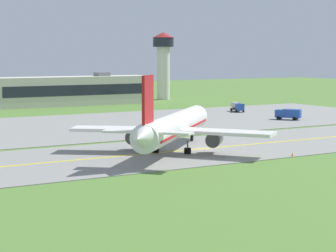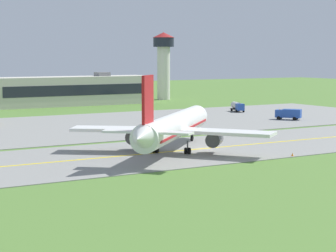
{
  "view_description": "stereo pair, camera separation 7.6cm",
  "coord_description": "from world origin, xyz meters",
  "px_view_note": "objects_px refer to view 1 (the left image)",
  "views": [
    {
      "loc": [
        -58.22,
        -86.52,
        15.4
      ],
      "look_at": [
        -5.49,
        1.75,
        4.0
      ],
      "focal_mm": 68.59,
      "sensor_mm": 36.0,
      "label": 1
    },
    {
      "loc": [
        -58.16,
        -86.56,
        15.4
      ],
      "look_at": [
        -5.49,
        1.75,
        4.0
      ],
      "focal_mm": 68.59,
      "sensor_mm": 36.0,
      "label": 2
    }
  ],
  "objects_px": {
    "airplane_lead": "(174,127)",
    "service_truck_pushback": "(237,106)",
    "control_tower": "(163,59)",
    "service_truck_fuel": "(288,114)"
  },
  "relations": [
    {
      "from": "airplane_lead",
      "to": "service_truck_pushback",
      "type": "xyz_separation_m",
      "value": [
        52.7,
        53.31,
        -2.6
      ]
    },
    {
      "from": "airplane_lead",
      "to": "control_tower",
      "type": "bearing_deg",
      "value": 60.32
    },
    {
      "from": "airplane_lead",
      "to": "service_truck_fuel",
      "type": "distance_m",
      "value": 58.19
    },
    {
      "from": "airplane_lead",
      "to": "service_truck_fuel",
      "type": "xyz_separation_m",
      "value": [
        50.01,
        29.63,
        -2.6
      ]
    },
    {
      "from": "control_tower",
      "to": "airplane_lead",
      "type": "bearing_deg",
      "value": -119.68
    },
    {
      "from": "airplane_lead",
      "to": "control_tower",
      "type": "xyz_separation_m",
      "value": [
        60.44,
        106.07,
        10.02
      ]
    },
    {
      "from": "service_truck_fuel",
      "to": "airplane_lead",
      "type": "bearing_deg",
      "value": -149.36
    },
    {
      "from": "airplane_lead",
      "to": "control_tower",
      "type": "relative_size",
      "value": 1.35
    },
    {
      "from": "service_truck_pushback",
      "to": "service_truck_fuel",
      "type": "bearing_deg",
      "value": -96.47
    },
    {
      "from": "airplane_lead",
      "to": "service_truck_pushback",
      "type": "height_order",
      "value": "airplane_lead"
    }
  ]
}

